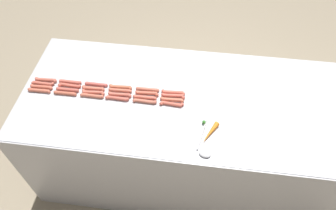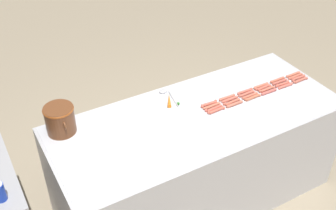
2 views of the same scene
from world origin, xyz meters
TOP-DOWN VIEW (x-y plane):
  - ground_plane at (0.00, 0.00)m, footprint 20.00×20.00m
  - griddle_counter at (0.00, 0.00)m, footprint 0.95×2.30m
  - hot_dog_0 at (-0.03, -1.02)m, footprint 0.03×0.16m
  - hot_dog_1 at (-0.03, -0.85)m, footprint 0.03×0.16m
  - hot_dog_2 at (-0.03, -0.67)m, footprint 0.02×0.16m
  - hot_dog_3 at (-0.03, -0.50)m, footprint 0.03×0.16m
  - hot_dog_4 at (-0.03, -0.32)m, footprint 0.02×0.16m
  - hot_dog_5 at (-0.03, -0.15)m, footprint 0.03×0.16m
  - hot_dog_6 at (0.01, -1.03)m, footprint 0.03×0.16m
  - hot_dog_7 at (0.00, -0.84)m, footprint 0.03×0.16m
  - hot_dog_8 at (0.01, -0.68)m, footprint 0.03×0.16m
  - hot_dog_9 at (0.00, -0.50)m, footprint 0.03×0.16m
  - hot_dog_10 at (0.00, -0.32)m, footprint 0.03×0.16m
  - hot_dog_11 at (0.00, -0.14)m, footprint 0.03×0.16m
  - hot_dog_12 at (0.04, -1.03)m, footprint 0.03×0.16m
  - hot_dog_13 at (0.04, -0.85)m, footprint 0.03×0.16m
  - hot_dog_14 at (0.04, -0.67)m, footprint 0.03×0.16m
  - hot_dog_15 at (0.04, -0.49)m, footprint 0.03×0.16m
  - hot_dog_16 at (0.04, -0.33)m, footprint 0.03×0.16m
  - hot_dog_17 at (0.04, -0.15)m, footprint 0.03×0.16m
  - hot_dog_18 at (0.07, -1.03)m, footprint 0.03×0.16m
  - hot_dog_19 at (0.07, -0.85)m, footprint 0.03×0.16m
  - hot_dog_20 at (0.07, -0.67)m, footprint 0.03×0.16m
  - hot_dog_21 at (0.07, -0.50)m, footprint 0.03×0.16m
  - hot_dog_22 at (0.07, -0.32)m, footprint 0.03×0.16m
  - hot_dog_23 at (0.07, -0.15)m, footprint 0.03×0.16m
  - serving_spoon at (0.36, 0.08)m, footprint 0.27×0.09m
  - carrot at (0.26, 0.10)m, footprint 0.17×0.11m

SIDE VIEW (x-z plane):
  - ground_plane at x=0.00m, z-range 0.00..0.00m
  - griddle_counter at x=0.00m, z-range 0.00..0.90m
  - serving_spoon at x=0.36m, z-range 0.90..0.91m
  - hot_dog_0 at x=-0.03m, z-range 0.90..0.92m
  - hot_dog_1 at x=-0.03m, z-range 0.90..0.92m
  - hot_dog_2 at x=-0.03m, z-range 0.90..0.92m
  - hot_dog_3 at x=-0.03m, z-range 0.90..0.92m
  - hot_dog_4 at x=-0.03m, z-range 0.90..0.92m
  - hot_dog_5 at x=-0.03m, z-range 0.90..0.92m
  - hot_dog_6 at x=0.01m, z-range 0.90..0.92m
  - hot_dog_7 at x=0.00m, z-range 0.90..0.92m
  - hot_dog_8 at x=0.01m, z-range 0.90..0.92m
  - hot_dog_9 at x=0.00m, z-range 0.90..0.92m
  - hot_dog_10 at x=0.00m, z-range 0.90..0.92m
  - hot_dog_11 at x=0.00m, z-range 0.90..0.92m
  - hot_dog_12 at x=0.04m, z-range 0.90..0.92m
  - hot_dog_13 at x=0.04m, z-range 0.90..0.92m
  - hot_dog_14 at x=0.04m, z-range 0.90..0.92m
  - hot_dog_15 at x=0.04m, z-range 0.90..0.92m
  - hot_dog_16 at x=0.04m, z-range 0.90..0.92m
  - hot_dog_17 at x=0.04m, z-range 0.90..0.92m
  - hot_dog_18 at x=0.07m, z-range 0.90..0.92m
  - hot_dog_19 at x=0.07m, z-range 0.90..0.92m
  - hot_dog_20 at x=0.07m, z-range 0.90..0.92m
  - hot_dog_21 at x=0.07m, z-range 0.90..0.92m
  - hot_dog_22 at x=0.07m, z-range 0.90..0.92m
  - hot_dog_23 at x=0.07m, z-range 0.90..0.92m
  - carrot at x=0.26m, z-range 0.90..0.93m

